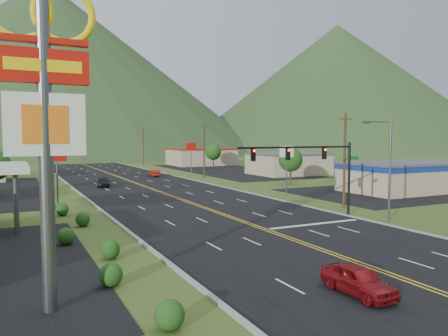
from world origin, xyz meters
name	(u,v)px	position (x,y,z in m)	size (l,w,h in m)	color
ground	(378,271)	(0.00, 0.00, 0.00)	(500.00, 500.00, 0.00)	#293F16
road	(378,271)	(0.00, 0.00, 0.00)	(20.00, 460.00, 0.04)	black
curb_west	(214,301)	(-10.15, 0.00, 0.00)	(0.30, 460.00, 0.14)	gray
pylon_sign	(44,93)	(-17.00, 2.00, 9.30)	(4.32, 0.60, 14.00)	#59595E
traffic_signal	(315,161)	(6.48, 14.00, 5.33)	(13.10, 0.43, 7.00)	black
streetlight_east	(387,164)	(11.18, 10.00, 5.18)	(3.28, 0.25, 9.00)	#59595E
streetlight_west	(49,150)	(-11.68, 70.00, 5.18)	(3.28, 0.25, 9.00)	#59595E
building_east_near	(402,175)	(30.00, 25.00, 2.27)	(15.40, 10.40, 4.10)	#C8AF8B
building_east_mid	(288,164)	(32.00, 55.00, 2.16)	(14.40, 11.40, 4.30)	#C8AF8B
building_east_far	(201,157)	(28.00, 90.00, 2.26)	(16.40, 12.40, 4.50)	#C8AF8B
pole_sign_west_a	(57,161)	(-14.00, 30.00, 5.05)	(2.00, 0.18, 6.40)	#59595E
pole_sign_west_b	(42,154)	(-14.00, 52.00, 5.05)	(2.00, 0.18, 6.40)	#59595E
pole_sign_east_a	(287,157)	(13.00, 28.00, 5.05)	(2.00, 0.18, 6.40)	#59595E
pole_sign_east_b	(191,150)	(13.00, 60.00, 5.05)	(2.00, 0.18, 6.40)	#59595E
tree_east_a	(291,160)	(22.00, 40.00, 3.89)	(3.84, 3.84, 5.82)	#382314
tree_east_b	(213,152)	(26.00, 78.00, 3.89)	(3.84, 3.84, 5.82)	#382314
utility_pole_a	(345,159)	(13.50, 18.00, 5.13)	(1.60, 0.28, 10.00)	#382314
utility_pole_b	(204,150)	(13.50, 55.00, 5.13)	(1.60, 0.28, 10.00)	#382314
utility_pole_c	(143,146)	(13.50, 95.00, 5.13)	(1.60, 0.28, 10.00)	#382314
utility_pole_d	(111,144)	(13.50, 135.00, 5.13)	(1.60, 0.28, 10.00)	#382314
mountain_n	(47,67)	(0.00, 220.00, 42.50)	(220.00, 220.00, 85.00)	#1E3D1B
mountain_ne	(336,88)	(147.84, 176.19, 35.00)	(180.00, 180.00, 70.00)	#1E3D1B
car_red_near	(358,281)	(-3.73, -2.37, 0.69)	(1.64, 4.07, 1.39)	maroon
car_dark_mid	(103,183)	(-5.77, 48.96, 0.64)	(1.79, 4.41, 1.28)	black
car_red_far	(154,173)	(6.33, 62.30, 0.66)	(1.40, 4.01, 1.32)	maroon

